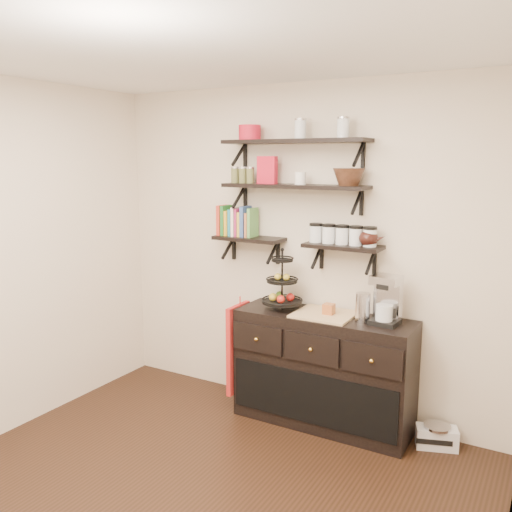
% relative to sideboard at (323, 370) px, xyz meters
% --- Properties ---
extents(ceiling, '(3.50, 3.50, 0.02)m').
position_rel_sideboard_xyz_m(ceiling, '(-0.33, -1.51, 2.25)').
color(ceiling, white).
rests_on(ceiling, back_wall).
extents(back_wall, '(3.50, 0.02, 2.70)m').
position_rel_sideboard_xyz_m(back_wall, '(-0.33, 0.24, 0.90)').
color(back_wall, beige).
rests_on(back_wall, ground).
extents(right_wall, '(0.02, 3.50, 2.70)m').
position_rel_sideboard_xyz_m(right_wall, '(1.42, -1.51, 0.90)').
color(right_wall, beige).
rests_on(right_wall, ground).
extents(shelf_top, '(1.20, 0.27, 0.23)m').
position_rel_sideboard_xyz_m(shelf_top, '(-0.33, 0.10, 1.78)').
color(shelf_top, black).
rests_on(shelf_top, back_wall).
extents(shelf_mid, '(1.20, 0.27, 0.23)m').
position_rel_sideboard_xyz_m(shelf_mid, '(-0.33, 0.10, 1.43)').
color(shelf_mid, black).
rests_on(shelf_mid, back_wall).
extents(shelf_low_left, '(0.60, 0.25, 0.23)m').
position_rel_sideboard_xyz_m(shelf_low_left, '(-0.75, 0.12, 0.98)').
color(shelf_low_left, black).
rests_on(shelf_low_left, back_wall).
extents(shelf_low_right, '(0.60, 0.25, 0.23)m').
position_rel_sideboard_xyz_m(shelf_low_right, '(0.09, 0.12, 0.98)').
color(shelf_low_right, black).
rests_on(shelf_low_right, back_wall).
extents(cookbooks, '(0.36, 0.15, 0.26)m').
position_rel_sideboard_xyz_m(cookbooks, '(-0.84, 0.12, 1.11)').
color(cookbooks, red).
rests_on(cookbooks, shelf_low_left).
extents(glass_canisters, '(0.54, 0.10, 0.13)m').
position_rel_sideboard_xyz_m(glass_canisters, '(0.08, 0.12, 1.06)').
color(glass_canisters, silver).
rests_on(glass_canisters, shelf_low_right).
extents(sideboard, '(1.40, 0.50, 0.92)m').
position_rel_sideboard_xyz_m(sideboard, '(0.00, 0.00, 0.00)').
color(sideboard, black).
rests_on(sideboard, floor).
extents(fruit_stand, '(0.32, 0.32, 0.48)m').
position_rel_sideboard_xyz_m(fruit_stand, '(-0.37, 0.00, 0.61)').
color(fruit_stand, black).
rests_on(fruit_stand, sideboard).
extents(candle, '(0.08, 0.08, 0.08)m').
position_rel_sideboard_xyz_m(candle, '(0.03, 0.00, 0.50)').
color(candle, '#A55426').
rests_on(candle, sideboard).
extents(coffee_maker, '(0.22, 0.21, 0.37)m').
position_rel_sideboard_xyz_m(coffee_maker, '(0.47, 0.02, 0.62)').
color(coffee_maker, black).
rests_on(coffee_maker, sideboard).
extents(thermal_carafe, '(0.11, 0.11, 0.22)m').
position_rel_sideboard_xyz_m(thermal_carafe, '(0.31, -0.02, 0.56)').
color(thermal_carafe, silver).
rests_on(thermal_carafe, sideboard).
extents(apron, '(0.04, 0.32, 0.75)m').
position_rel_sideboard_xyz_m(apron, '(-0.73, -0.10, 0.08)').
color(apron, '#B12813').
rests_on(apron, sideboard).
extents(radio, '(0.32, 0.25, 0.18)m').
position_rel_sideboard_xyz_m(radio, '(0.88, 0.07, -0.37)').
color(radio, silver).
rests_on(radio, floor).
extents(recipe_box, '(0.16, 0.06, 0.22)m').
position_rel_sideboard_xyz_m(recipe_box, '(-0.57, 0.10, 1.56)').
color(recipe_box, red).
rests_on(recipe_box, shelf_mid).
extents(walnut_bowl, '(0.24, 0.24, 0.13)m').
position_rel_sideboard_xyz_m(walnut_bowl, '(0.13, 0.10, 1.51)').
color(walnut_bowl, black).
rests_on(walnut_bowl, shelf_mid).
extents(ramekins, '(0.09, 0.09, 0.10)m').
position_rel_sideboard_xyz_m(ramekins, '(-0.27, 0.10, 1.50)').
color(ramekins, white).
rests_on(ramekins, shelf_mid).
extents(teapot, '(0.20, 0.15, 0.15)m').
position_rel_sideboard_xyz_m(teapot, '(0.29, 0.12, 1.07)').
color(teapot, black).
rests_on(teapot, shelf_low_right).
extents(red_pot, '(0.18, 0.18, 0.12)m').
position_rel_sideboard_xyz_m(red_pot, '(-0.73, 0.10, 1.86)').
color(red_pot, red).
rests_on(red_pot, shelf_top).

